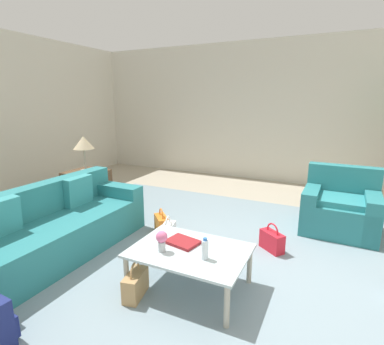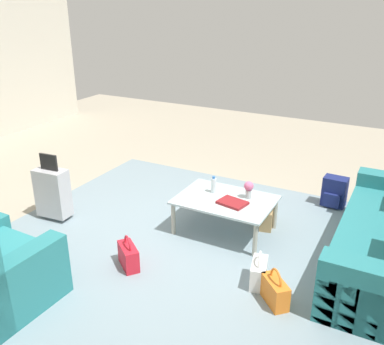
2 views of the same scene
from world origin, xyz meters
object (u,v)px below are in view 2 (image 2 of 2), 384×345
flower_vase (249,188)px  backpack_navy (334,192)px  handbag_tan (267,217)px  handbag_orange (275,291)px  coffee_table_book (232,203)px  coffee_table (225,203)px  suitcase_silver (53,192)px  handbag_red (128,256)px  water_bottle (214,185)px  handbag_white (259,272)px

flower_vase → backpack_navy: 1.42m
handbag_tan → handbag_orange: 1.41m
flower_vase → handbag_orange: bearing=121.9°
coffee_table_book → flower_vase: flower_vase is taller
coffee_table → backpack_navy: (-1.00, -1.29, -0.18)m
suitcase_silver → backpack_navy: suitcase_silver is taller
coffee_table → handbag_red: bearing=63.2°
water_bottle → suitcase_silver: suitcase_silver is taller
coffee_table → handbag_tan: bearing=-140.2°
handbag_orange → handbag_red: same height
water_bottle → backpack_navy: 1.72m
suitcase_silver → handbag_orange: bearing=174.6°
flower_vase → handbag_tan: size_ratio=0.57×
handbag_white → coffee_table_book: bearing=-50.2°
handbag_tan → backpack_navy: size_ratio=0.89×
handbag_tan → flower_vase: bearing=45.5°
water_bottle → handbag_tan: size_ratio=0.57×
flower_vase → handbag_orange: (-0.70, 1.13, -0.41)m
handbag_tan → handbag_red: bearing=56.4°
water_bottle → handbag_tan: water_bottle is taller
flower_vase → backpack_navy: flower_vase is taller
flower_vase → suitcase_silver: size_ratio=0.24×
coffee_table_book → handbag_orange: 1.24m
coffee_table_book → coffee_table: bearing=-22.1°
suitcase_silver → handbag_white: 2.71m
handbag_red → handbag_tan: bearing=-123.6°
coffee_table → backpack_navy: 1.64m
backpack_navy → flower_vase: bearing=55.6°
handbag_tan → handbag_red: 1.76m
coffee_table_book → handbag_tan: coffee_table_book is taller
coffee_table → handbag_orange: coffee_table is taller
coffee_table → handbag_red: 1.29m
coffee_table → handbag_red: (0.57, 1.13, -0.24)m
handbag_white → handbag_orange: size_ratio=1.00×
coffee_table → handbag_white: 1.08m
suitcase_silver → coffee_table: bearing=-160.7°
flower_vase → handbag_white: bearing=117.4°
coffee_table → backpack_navy: bearing=-127.8°
handbag_orange → handbag_tan: bearing=-68.4°
coffee_table → handbag_tan: 0.58m
coffee_table → handbag_red: size_ratio=3.07×
coffee_table_book → handbag_red: (0.69, 1.05, -0.30)m
coffee_table_book → backpack_navy: (-0.88, -1.37, -0.24)m
suitcase_silver → flower_vase: bearing=-159.0°
coffee_table_book → suitcase_silver: suitcase_silver is taller
suitcase_silver → handbag_white: size_ratio=2.37×
coffee_table → handbag_white: bearing=132.1°
coffee_table → suitcase_silver: (2.00, 0.70, -0.02)m
handbag_tan → backpack_navy: backpack_navy is taller
backpack_navy → coffee_table: bearing=52.2°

